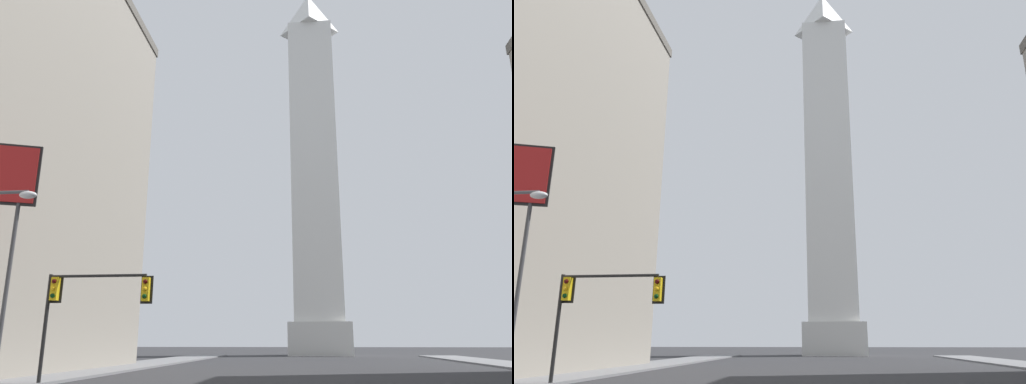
{
  "view_description": "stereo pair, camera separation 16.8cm",
  "coord_description": "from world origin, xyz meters",
  "views": [
    {
      "loc": [
        -0.99,
        -0.79,
        1.96
      ],
      "look_at": [
        -7.7,
        60.02,
        20.36
      ],
      "focal_mm": 35.0,
      "sensor_mm": 36.0,
      "label": 1
    },
    {
      "loc": [
        -0.83,
        -0.77,
        1.96
      ],
      "look_at": [
        -7.7,
        60.02,
        20.36
      ],
      "focal_mm": 35.0,
      "sensor_mm": 36.0,
      "label": 2
    }
  ],
  "objects": [
    {
      "name": "obelisk",
      "position": [
        0.0,
        77.12,
        30.26
      ],
      "size": [
        9.17,
        9.17,
        62.88
      ],
      "color": "silver",
      "rests_on": "ground_plane"
    },
    {
      "name": "sidewalk_left",
      "position": [
        -15.96,
        27.76,
        0.07
      ],
      "size": [
        5.0,
        92.54,
        0.15
      ],
      "primitive_type": "cube",
      "color": "slate",
      "rests_on": "ground_plane"
    },
    {
      "name": "traffic_light_mid_left",
      "position": [
        -11.85,
        22.45,
        3.91
      ],
      "size": [
        5.31,
        0.51,
        5.12
      ],
      "color": "black",
      "rests_on": "ground_plane"
    }
  ]
}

